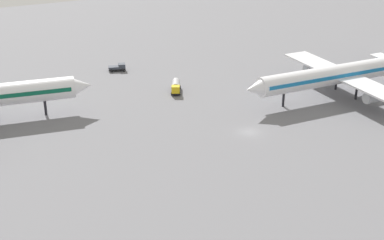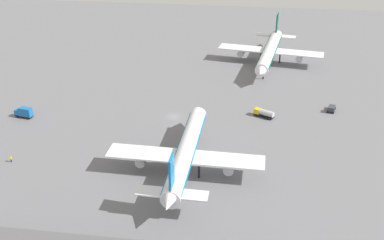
{
  "view_description": "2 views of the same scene",
  "coord_description": "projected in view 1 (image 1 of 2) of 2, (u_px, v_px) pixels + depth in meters",
  "views": [
    {
      "loc": [
        -85.68,
        56.11,
        46.95
      ],
      "look_at": [
        5.54,
        10.2,
        2.49
      ],
      "focal_mm": 52.06,
      "sensor_mm": 36.0,
      "label": 1
    },
    {
      "loc": [
        22.59,
        -125.91,
        65.29
      ],
      "look_at": [
        7.26,
        -12.4,
        5.71
      ],
      "focal_mm": 43.36,
      "sensor_mm": 36.0,
      "label": 2
    }
  ],
  "objects": [
    {
      "name": "pushback_tractor",
      "position": [
        118.0,
        67.0,
        147.28
      ],
      "size": [
        3.18,
        4.75,
        1.9
      ],
      "rotation": [
        0.0,
        0.0,
        4.43
      ],
      "color": "black",
      "rests_on": "ground"
    },
    {
      "name": "airplane_at_gate",
      "position": [
        338.0,
        74.0,
        128.4
      ],
      "size": [
        39.02,
        48.77,
        14.85
      ],
      "rotation": [
        0.0,
        0.0,
        1.55
      ],
      "color": "white",
      "rests_on": "ground"
    },
    {
      "name": "ground",
      "position": [
        250.0,
        132.0,
        112.04
      ],
      "size": [
        288.0,
        288.0,
        0.0
      ],
      "primitive_type": "plane",
      "color": "slate"
    },
    {
      "name": "fuel_truck",
      "position": [
        176.0,
        86.0,
        132.61
      ],
      "size": [
        6.49,
        4.51,
        2.5
      ],
      "rotation": [
        0.0,
        0.0,
        2.68
      ],
      "color": "black",
      "rests_on": "ground"
    }
  ]
}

